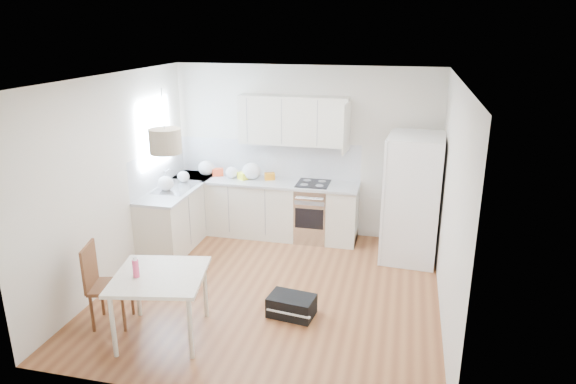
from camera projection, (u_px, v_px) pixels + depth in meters
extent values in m
plane|color=brown|center=(272.00, 290.00, 6.64)|extent=(4.20, 4.20, 0.00)
plane|color=white|center=(269.00, 78.00, 5.80)|extent=(4.20, 4.20, 0.00)
plane|color=silver|center=(305.00, 152.00, 8.16)|extent=(4.20, 0.00, 4.20)
plane|color=silver|center=(115.00, 180.00, 6.67)|extent=(0.00, 4.20, 4.20)
plane|color=silver|center=(451.00, 205.00, 5.76)|extent=(0.00, 4.20, 4.20)
cube|color=#BFE0F9|center=(155.00, 133.00, 7.61)|extent=(0.02, 1.00, 1.00)
cube|color=silver|center=(264.00, 209.00, 8.30)|extent=(3.00, 0.60, 0.88)
cube|color=silver|center=(180.00, 216.00, 8.00)|extent=(0.60, 1.80, 0.88)
cube|color=#B7BABC|center=(264.00, 182.00, 8.15)|extent=(3.02, 0.64, 0.04)
cube|color=#B7BABC|center=(178.00, 187.00, 7.86)|extent=(0.64, 1.82, 0.04)
cube|color=white|center=(268.00, 158.00, 8.33)|extent=(3.00, 0.01, 0.58)
cube|color=white|center=(159.00, 167.00, 7.83)|extent=(0.01, 1.80, 0.58)
cube|color=silver|center=(293.00, 120.00, 7.88)|extent=(1.70, 0.32, 0.75)
cube|color=beige|center=(159.00, 276.00, 5.46)|extent=(1.11, 1.11, 0.04)
cylinder|color=silver|center=(113.00, 327.00, 5.22)|extent=(0.05, 0.05, 0.70)
cylinder|color=silver|center=(190.00, 328.00, 5.19)|extent=(0.05, 0.05, 0.70)
cylinder|color=silver|center=(138.00, 288.00, 5.97)|extent=(0.05, 0.05, 0.70)
cylinder|color=silver|center=(205.00, 290.00, 5.94)|extent=(0.05, 0.05, 0.70)
cylinder|color=#DD3D67|center=(136.00, 267.00, 5.37)|extent=(0.07, 0.07, 0.23)
cube|color=black|center=(292.00, 306.00, 6.04)|extent=(0.57, 0.42, 0.24)
cylinder|color=beige|center=(165.00, 141.00, 5.07)|extent=(0.39, 0.39, 0.25)
ellipsoid|color=white|center=(206.00, 168.00, 8.39)|extent=(0.27, 0.23, 0.24)
ellipsoid|color=white|center=(232.00, 172.00, 8.25)|extent=(0.21, 0.18, 0.19)
ellipsoid|color=white|center=(251.00, 171.00, 8.18)|extent=(0.30, 0.25, 0.27)
ellipsoid|color=white|center=(183.00, 177.00, 8.05)|extent=(0.19, 0.16, 0.17)
ellipsoid|color=white|center=(166.00, 183.00, 7.62)|extent=(0.25, 0.21, 0.22)
cube|color=orange|center=(270.00, 176.00, 8.17)|extent=(0.19, 0.16, 0.11)
cube|color=#F5F827|center=(242.00, 176.00, 8.19)|extent=(0.19, 0.18, 0.11)
cube|color=#B43416|center=(218.00, 172.00, 8.38)|extent=(0.21, 0.17, 0.12)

